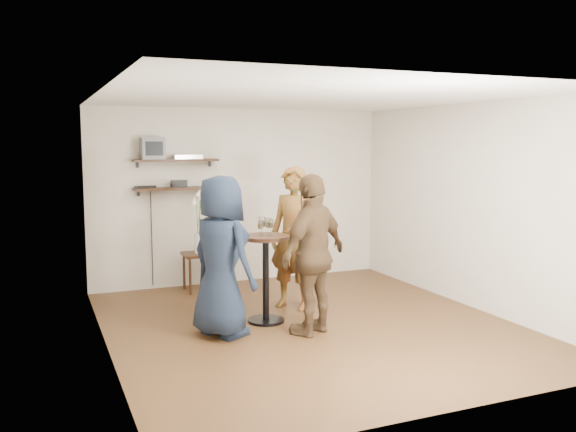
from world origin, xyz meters
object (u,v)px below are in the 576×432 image
at_px(drinks_table, 266,267).
at_px(person_plaid, 294,238).
at_px(person_brown, 314,254).
at_px(dvd_deck, 187,157).
at_px(side_table, 199,259).
at_px(person_navy, 221,256).
at_px(crt_monitor, 152,148).
at_px(person_dark, 224,249).
at_px(radio, 179,184).

bearing_deg(drinks_table, person_plaid, 38.53).
bearing_deg(person_brown, dvd_deck, -102.92).
relative_size(side_table, person_navy, 0.31).
distance_m(crt_monitor, person_dark, 1.98).
distance_m(crt_monitor, dvd_deck, 0.50).
distance_m(crt_monitor, side_table, 1.69).
bearing_deg(dvd_deck, radio, 180.00).
distance_m(side_table, person_plaid, 1.67).
relative_size(crt_monitor, side_table, 0.59).
distance_m(radio, side_table, 1.11).
bearing_deg(side_table, person_navy, -97.93).
bearing_deg(person_plaid, person_navy, -96.72).
relative_size(person_dark, person_navy, 0.90).
height_order(person_plaid, person_brown, person_plaid).
distance_m(crt_monitor, person_brown, 3.13).
xyz_separation_m(crt_monitor, person_navy, (0.29, -2.33, -1.14)).
bearing_deg(crt_monitor, radio, 0.00).
bearing_deg(person_plaid, person_brown, -49.87).
bearing_deg(person_navy, person_plaid, -83.28).
relative_size(side_table, person_dark, 0.34).
relative_size(drinks_table, person_brown, 0.58).
bearing_deg(person_navy, radio, -27.00).
height_order(radio, person_brown, person_brown).
bearing_deg(radio, person_dark, -81.27).
height_order(dvd_deck, side_table, dvd_deck).
xyz_separation_m(side_table, person_navy, (-0.29, -2.08, 0.42)).
distance_m(crt_monitor, drinks_table, 2.62).
bearing_deg(dvd_deck, person_plaid, -59.29).
xyz_separation_m(radio, person_dark, (0.22, -1.44, -0.73)).
bearing_deg(dvd_deck, person_navy, -94.97).
height_order(dvd_deck, person_dark, dvd_deck).
distance_m(side_table, person_brown, 2.52).
bearing_deg(drinks_table, dvd_deck, 101.62).
xyz_separation_m(drinks_table, person_navy, (-0.62, -0.29, 0.22)).
xyz_separation_m(radio, person_navy, (-0.08, -2.33, -0.64)).
xyz_separation_m(person_plaid, person_dark, (-0.86, 0.18, -0.11)).
bearing_deg(crt_monitor, person_navy, -82.99).
distance_m(crt_monitor, radio, 0.62).
relative_size(drinks_table, person_navy, 0.59).
relative_size(crt_monitor, drinks_table, 0.31).
relative_size(drinks_table, person_plaid, 0.57).
height_order(person_dark, person_brown, person_brown).
relative_size(radio, side_table, 0.40).
xyz_separation_m(drinks_table, person_plaid, (0.54, 0.43, 0.24)).
xyz_separation_m(crt_monitor, person_dark, (0.59, -1.44, -1.23)).
height_order(dvd_deck, radio, dvd_deck).
bearing_deg(crt_monitor, person_plaid, -48.08).
bearing_deg(radio, person_plaid, -56.11).
xyz_separation_m(crt_monitor, person_brown, (1.24, -2.65, -1.13)).
height_order(side_table, person_plaid, person_plaid).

